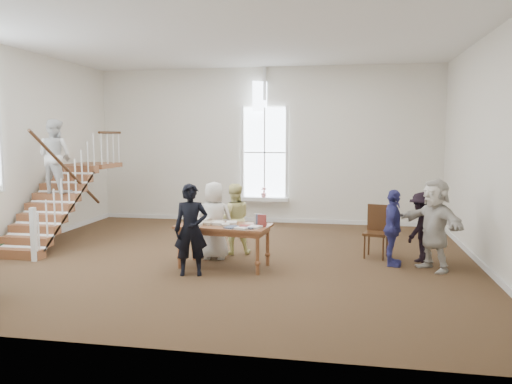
% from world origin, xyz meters
% --- Properties ---
extents(ground, '(10.00, 10.00, 0.00)m').
position_xyz_m(ground, '(0.00, 0.00, 0.00)').
color(ground, '#3F2D19').
rests_on(ground, ground).
extents(room_shell, '(10.49, 10.00, 10.00)m').
position_xyz_m(room_shell, '(-0.00, 4.39, 0.40)').
color(room_shell, silver).
rests_on(room_shell, ground).
extents(staircase, '(1.10, 4.10, 2.92)m').
position_xyz_m(staircase, '(-4.34, 0.75, 1.62)').
color(staircase, brown).
rests_on(staircase, ground).
extents(library_table, '(1.86, 1.09, 0.89)m').
position_xyz_m(library_table, '(0.04, -0.70, 0.75)').
color(library_table, brown).
rests_on(library_table, ground).
extents(police_officer, '(0.69, 0.54, 1.68)m').
position_xyz_m(police_officer, '(-0.41, -1.35, 0.84)').
color(police_officer, black).
rests_on(police_officer, ground).
extents(elderly_woman, '(0.83, 0.59, 1.60)m').
position_xyz_m(elderly_woman, '(-0.31, -0.10, 0.80)').
color(elderly_woman, silver).
rests_on(elderly_woman, ground).
extents(person_yellow, '(0.88, 0.78, 1.52)m').
position_xyz_m(person_yellow, '(-0.01, 0.40, 0.76)').
color(person_yellow, '#F6EF9A').
rests_on(person_yellow, ground).
extents(woman_cluster_a, '(0.47, 0.92, 1.50)m').
position_xyz_m(woman_cluster_a, '(3.26, -0.02, 0.75)').
color(woman_cluster_a, navy).
rests_on(woman_cluster_a, ground).
extents(woman_cluster_b, '(0.93, 1.05, 1.42)m').
position_xyz_m(woman_cluster_b, '(3.86, 0.43, 0.71)').
color(woman_cluster_b, black).
rests_on(woman_cluster_b, ground).
extents(woman_cluster_c, '(1.35, 1.63, 1.75)m').
position_xyz_m(woman_cluster_c, '(4.00, -0.22, 0.88)').
color(woman_cluster_c, beige).
rests_on(woman_cluster_c, ground).
extents(side_chair, '(0.59, 0.59, 1.10)m').
position_xyz_m(side_chair, '(3.01, 0.68, 0.62)').
color(side_chair, '#3C2510').
rests_on(side_chair, ground).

